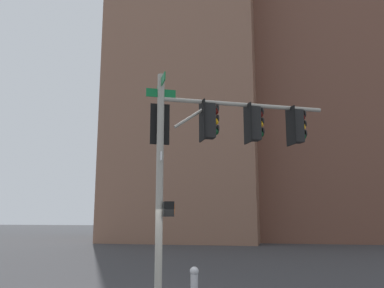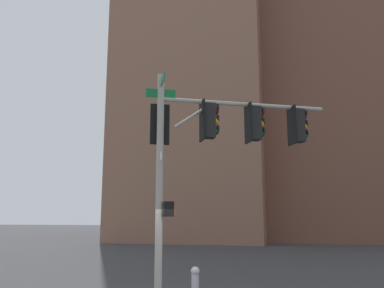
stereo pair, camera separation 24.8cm
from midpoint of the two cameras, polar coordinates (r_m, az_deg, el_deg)
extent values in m
cylinder|color=#9E998C|center=(10.78, -5.33, -5.93)|extent=(0.20, 0.20, 6.27)
cylinder|color=#9E998C|center=(11.86, 6.93, 5.60)|extent=(2.35, 4.51, 0.12)
cylinder|color=#9E998C|center=(11.28, -0.64, 3.99)|extent=(0.54, 0.96, 0.75)
cube|color=#0F6B33|center=(11.38, -5.09, 8.70)|extent=(1.12, 0.58, 0.24)
cube|color=#0F6B33|center=(11.29, -5.11, 7.27)|extent=(0.40, 0.76, 0.24)
cube|color=white|center=(10.87, -5.27, -1.84)|extent=(0.42, 0.23, 0.24)
cube|color=black|center=(11.37, 1.75, 3.30)|extent=(0.46, 0.46, 1.00)
cube|color=black|center=(11.32, 0.83, 3.36)|extent=(0.50, 0.28, 1.16)
sphere|color=#470A07|center=(11.50, 2.73, 4.69)|extent=(0.20, 0.20, 0.20)
cylinder|color=black|center=(11.55, 3.04, 5.10)|extent=(0.22, 0.14, 0.23)
sphere|color=#F29E0C|center=(11.43, 2.75, 3.24)|extent=(0.20, 0.20, 0.20)
cylinder|color=black|center=(11.47, 3.05, 3.65)|extent=(0.22, 0.14, 0.23)
sphere|color=#0A3819|center=(11.36, 2.76, 1.77)|extent=(0.20, 0.20, 0.20)
cylinder|color=black|center=(11.40, 3.07, 2.19)|extent=(0.22, 0.14, 0.23)
cube|color=black|center=(11.82, 8.25, 2.88)|extent=(0.46, 0.46, 1.00)
cube|color=black|center=(11.75, 7.39, 2.94)|extent=(0.50, 0.28, 1.16)
sphere|color=#470A07|center=(11.96, 9.12, 4.22)|extent=(0.20, 0.20, 0.20)
cylinder|color=black|center=(12.01, 9.40, 4.61)|extent=(0.22, 0.14, 0.23)
sphere|color=#F29E0C|center=(11.89, 9.16, 2.82)|extent=(0.20, 0.20, 0.20)
cylinder|color=black|center=(11.94, 9.44, 3.22)|extent=(0.22, 0.14, 0.23)
sphere|color=#0A3819|center=(11.83, 9.21, 1.40)|extent=(0.20, 0.20, 0.20)
cylinder|color=black|center=(11.87, 9.48, 1.81)|extent=(0.22, 0.14, 0.23)
cube|color=black|center=(12.40, 14.20, 2.46)|extent=(0.46, 0.46, 1.00)
cube|color=black|center=(12.31, 13.42, 2.52)|extent=(0.50, 0.28, 1.16)
sphere|color=#470A07|center=(12.56, 14.96, 3.74)|extent=(0.20, 0.20, 0.20)
cylinder|color=black|center=(12.62, 15.20, 4.11)|extent=(0.22, 0.14, 0.23)
sphere|color=#F29E0C|center=(12.49, 15.03, 2.40)|extent=(0.20, 0.20, 0.20)
cylinder|color=black|center=(12.55, 15.27, 2.78)|extent=(0.22, 0.14, 0.23)
sphere|color=#0A3819|center=(12.43, 15.09, 1.05)|extent=(0.20, 0.20, 0.20)
cylinder|color=black|center=(12.48, 15.33, 1.44)|extent=(0.22, 0.14, 0.23)
cube|color=black|center=(11.34, -5.42, 2.65)|extent=(0.46, 0.46, 1.00)
cube|color=black|center=(11.16, -5.27, 2.87)|extent=(0.28, 0.50, 1.16)
sphere|color=#470A07|center=(11.61, -5.54, 3.87)|extent=(0.20, 0.20, 0.20)
cylinder|color=black|center=(11.69, -5.58, 4.22)|extent=(0.14, 0.22, 0.23)
sphere|color=#F29E0C|center=(11.54, -5.57, 2.43)|extent=(0.20, 0.20, 0.20)
cylinder|color=black|center=(11.62, -5.61, 2.79)|extent=(0.14, 0.22, 0.23)
sphere|color=#0A3819|center=(11.47, -5.60, 0.97)|extent=(0.20, 0.20, 0.20)
cylinder|color=black|center=(11.56, -5.64, 1.34)|extent=(0.14, 0.22, 0.23)
cube|color=black|center=(10.79, -4.07, -9.30)|extent=(0.43, 0.39, 0.40)
cube|color=#EA5914|center=(10.82, -3.36, -9.31)|extent=(0.23, 0.13, 0.28)
cylinder|color=#B2B2B7|center=(12.25, -0.29, -19.70)|extent=(0.22, 0.22, 0.65)
sphere|color=#B2B2B7|center=(12.19, -0.29, -17.77)|extent=(0.26, 0.26, 0.26)
cylinder|color=#B2B2B7|center=(12.40, -0.11, -19.44)|extent=(0.10, 0.09, 0.09)
cube|color=brown|center=(54.00, 19.90, 13.57)|extent=(24.20, 21.72, 47.43)
cube|color=#845B47|center=(47.60, 0.58, 8.92)|extent=(21.21, 14.47, 36.18)
cube|color=#8CB2C6|center=(77.65, 6.60, 14.89)|extent=(31.37, 24.91, 70.93)
camera|label=1|loc=(0.12, -90.64, 0.12)|focal=37.18mm
camera|label=2|loc=(0.12, 89.36, -0.12)|focal=37.18mm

